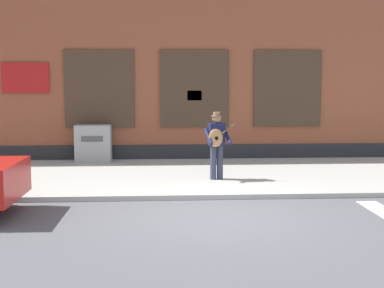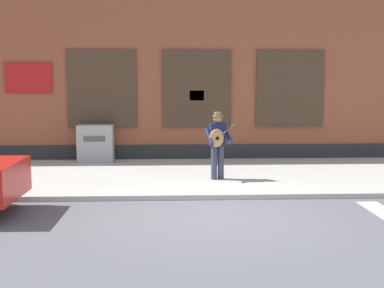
# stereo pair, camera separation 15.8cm
# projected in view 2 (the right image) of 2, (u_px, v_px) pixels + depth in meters

# --- Properties ---
(ground_plane) EXTENTS (160.00, 160.00, 0.00)m
(ground_plane) POSITION_uv_depth(u_px,v_px,m) (217.00, 217.00, 9.88)
(ground_plane) COLOR #56565B
(sidewalk) EXTENTS (28.00, 5.37, 0.11)m
(sidewalk) POSITION_uv_depth(u_px,v_px,m) (202.00, 175.00, 13.91)
(sidewalk) COLOR #ADAAA3
(sidewalk) RESTS_ON ground
(building_backdrop) EXTENTS (28.00, 4.06, 7.35)m
(building_backdrop) POSITION_uv_depth(u_px,v_px,m) (193.00, 47.00, 18.13)
(building_backdrop) COLOR brown
(building_backdrop) RESTS_ON ground
(busker) EXTENTS (0.76, 0.62, 1.64)m
(busker) POSITION_uv_depth(u_px,v_px,m) (217.00, 141.00, 12.94)
(busker) COLOR #33384C
(busker) RESTS_ON sidewalk
(utility_box) EXTENTS (1.05, 0.59, 1.10)m
(utility_box) POSITION_uv_depth(u_px,v_px,m) (96.00, 143.00, 15.91)
(utility_box) COLOR #9E9E9E
(utility_box) RESTS_ON sidewalk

